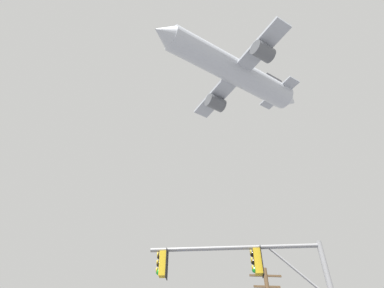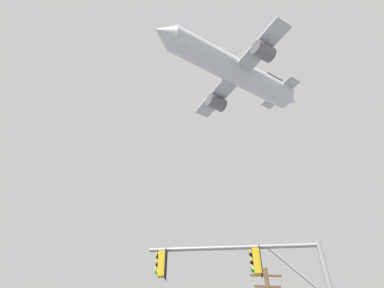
{
  "view_description": "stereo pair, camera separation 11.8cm",
  "coord_description": "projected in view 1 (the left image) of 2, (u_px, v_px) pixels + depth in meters",
  "views": [
    {
      "loc": [
        -0.0,
        -4.21,
        1.35
      ],
      "look_at": [
        1.75,
        13.31,
        15.53
      ],
      "focal_mm": 29.36,
      "sensor_mm": 36.0,
      "label": 1
    },
    {
      "loc": [
        0.12,
        -4.22,
        1.35
      ],
      "look_at": [
        1.75,
        13.31,
        15.53
      ],
      "focal_mm": 29.36,
      "sensor_mm": 36.0,
      "label": 2
    }
  ],
  "objects": [
    {
      "name": "signal_pole_near",
      "position": [
        262.0,
        283.0,
        10.9
      ],
      "size": [
        6.3,
        1.32,
        5.82
      ],
      "color": "gray",
      "rests_on": "ground"
    },
    {
      "name": "airplane",
      "position": [
        233.0,
        71.0,
        44.76
      ],
      "size": [
        23.59,
        18.22,
        6.77
      ],
      "color": "#B7BCC6"
    }
  ]
}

